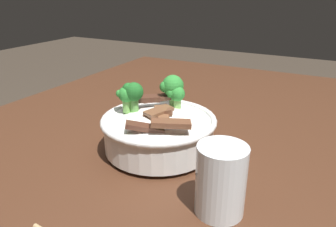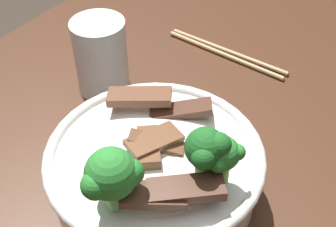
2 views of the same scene
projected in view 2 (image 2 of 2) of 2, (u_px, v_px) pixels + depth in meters
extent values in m
cube|color=#472819|center=(204.00, 223.00, 0.49)|extent=(1.56, 0.91, 0.04)
cube|color=#472819|center=(202.00, 72.00, 1.34)|extent=(0.08, 0.08, 0.73)
cylinder|color=white|center=(156.00, 192.00, 0.49)|extent=(0.11, 0.11, 0.01)
cylinder|color=white|center=(155.00, 173.00, 0.47)|extent=(0.22, 0.22, 0.06)
torus|color=white|center=(155.00, 154.00, 0.45)|extent=(0.23, 0.23, 0.01)
ellipsoid|color=white|center=(155.00, 163.00, 0.46)|extent=(0.18, 0.18, 0.05)
cube|color=brown|center=(148.00, 147.00, 0.44)|extent=(0.06, 0.05, 0.02)
cube|color=#4C2B1E|center=(181.00, 111.00, 0.48)|extent=(0.06, 0.07, 0.02)
cube|color=#4C2B1E|center=(185.00, 189.00, 0.39)|extent=(0.06, 0.07, 0.01)
cube|color=#563323|center=(153.00, 195.00, 0.38)|extent=(0.06, 0.06, 0.01)
cube|color=brown|center=(156.00, 145.00, 0.44)|extent=(0.04, 0.06, 0.02)
cube|color=brown|center=(154.00, 140.00, 0.44)|extent=(0.06, 0.05, 0.01)
cube|color=brown|center=(139.00, 97.00, 0.48)|extent=(0.06, 0.07, 0.01)
cylinder|color=#7AB256|center=(107.00, 185.00, 0.40)|extent=(0.02, 0.02, 0.02)
sphere|color=#2D8433|center=(105.00, 169.00, 0.39)|extent=(0.03, 0.03, 0.03)
sphere|color=#2D8433|center=(100.00, 181.00, 0.38)|extent=(0.01, 0.01, 0.01)
sphere|color=#2D8433|center=(119.00, 169.00, 0.39)|extent=(0.02, 0.02, 0.02)
cylinder|color=#7AB256|center=(114.00, 195.00, 0.39)|extent=(0.01, 0.01, 0.03)
sphere|color=#2D8433|center=(111.00, 174.00, 0.37)|extent=(0.05, 0.05, 0.05)
sphere|color=#2D8433|center=(96.00, 185.00, 0.36)|extent=(0.03, 0.03, 0.03)
sphere|color=#2D8433|center=(130.00, 173.00, 0.37)|extent=(0.02, 0.02, 0.02)
cylinder|color=#6BA84C|center=(220.00, 171.00, 0.41)|extent=(0.02, 0.02, 0.03)
sphere|color=#2D8433|center=(223.00, 153.00, 0.39)|extent=(0.03, 0.03, 0.03)
sphere|color=#2D8433|center=(218.00, 164.00, 0.39)|extent=(0.02, 0.02, 0.02)
sphere|color=#2D8433|center=(238.00, 151.00, 0.39)|extent=(0.02, 0.02, 0.02)
cylinder|color=#5B9947|center=(205.00, 169.00, 0.41)|extent=(0.02, 0.02, 0.03)
sphere|color=#1E6023|center=(207.00, 149.00, 0.39)|extent=(0.04, 0.04, 0.04)
sphere|color=#1E6023|center=(203.00, 158.00, 0.38)|extent=(0.02, 0.02, 0.02)
sphere|color=#1E6023|center=(218.00, 145.00, 0.39)|extent=(0.02, 0.02, 0.02)
cylinder|color=white|center=(105.00, 86.00, 0.64)|extent=(0.07, 0.07, 0.00)
cylinder|color=white|center=(101.00, 57.00, 0.60)|extent=(0.07, 0.07, 0.11)
cylinder|color=olive|center=(103.00, 71.00, 0.62)|extent=(0.06, 0.06, 0.05)
cylinder|color=tan|center=(228.00, 51.00, 0.70)|extent=(0.02, 0.21, 0.01)
cylinder|color=tan|center=(224.00, 55.00, 0.69)|extent=(0.02, 0.21, 0.01)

